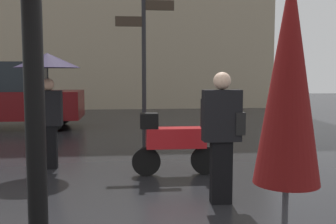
# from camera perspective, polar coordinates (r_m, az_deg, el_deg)

# --- Properties ---
(folded_patio_umbrella_near) EXTENTS (0.52, 0.52, 2.23)m
(folded_patio_umbrella_near) POSITION_cam_1_polar(r_m,az_deg,el_deg) (2.33, 17.20, 2.22)
(folded_patio_umbrella_near) COLOR black
(folded_patio_umbrella_near) RESTS_ON ground
(pedestrian_with_umbrella) EXTENTS (1.10, 1.10, 1.99)m
(pedestrian_with_umbrella) POSITION_cam_1_polar(r_m,az_deg,el_deg) (6.95, -17.19, 5.35)
(pedestrian_with_umbrella) COLOR black
(pedestrian_with_umbrella) RESTS_ON ground
(pedestrian_with_bag) EXTENTS (0.51, 0.24, 1.65)m
(pedestrian_with_bag) POSITION_cam_1_polar(r_m,az_deg,el_deg) (4.91, 8.00, -2.56)
(pedestrian_with_bag) COLOR black
(pedestrian_with_bag) RESTS_ON ground
(parked_scooter) EXTENTS (1.42, 0.32, 1.23)m
(parked_scooter) POSITION_cam_1_polar(r_m,az_deg,el_deg) (6.29, 0.73, -4.27)
(parked_scooter) COLOR black
(parked_scooter) RESTS_ON ground
(parked_car_left) EXTENTS (4.23, 1.95, 2.00)m
(parked_car_left) POSITION_cam_1_polar(r_m,az_deg,el_deg) (12.70, -22.41, 2.20)
(parked_car_left) COLOR #590C0F
(parked_car_left) RESTS_ON ground
(street_signpost) EXTENTS (1.08, 0.08, 3.14)m
(street_signpost) POSITION_cam_1_polar(r_m,az_deg,el_deg) (7.29, -3.50, 7.65)
(street_signpost) COLOR black
(street_signpost) RESTS_ON ground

